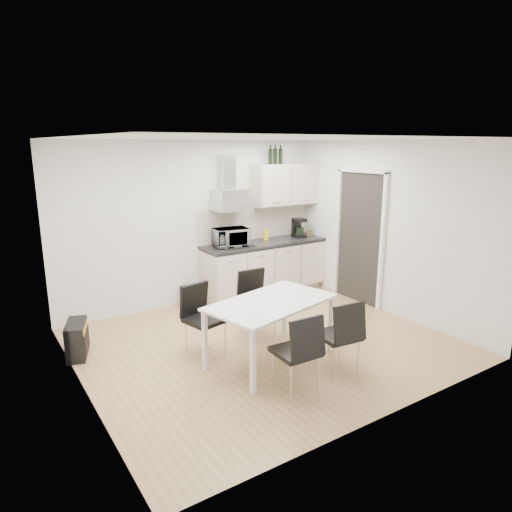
{
  "coord_description": "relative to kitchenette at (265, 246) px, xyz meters",
  "views": [
    {
      "loc": [
        -3.11,
        -4.57,
        2.54
      ],
      "look_at": [
        0.07,
        0.31,
        1.1
      ],
      "focal_mm": 32.0,
      "sensor_mm": 36.0,
      "label": 1
    }
  ],
  "objects": [
    {
      "name": "wall_right",
      "position": [
        1.07,
        -1.73,
        0.47
      ],
      "size": [
        0.1,
        4.0,
        2.6
      ],
      "primitive_type": "cube",
      "color": "silver",
      "rests_on": "ground"
    },
    {
      "name": "doorway",
      "position": [
        1.03,
        -1.18,
        0.22
      ],
      "size": [
        0.08,
        1.04,
        2.1
      ],
      "primitive_type": "cube",
      "color": "white",
      "rests_on": "ground"
    },
    {
      "name": "wall_left",
      "position": [
        -3.43,
        -1.73,
        0.47
      ],
      "size": [
        0.1,
        4.0,
        2.6
      ],
      "primitive_type": "cube",
      "color": "silver",
      "rests_on": "ground"
    },
    {
      "name": "kitchenette",
      "position": [
        0.0,
        0.0,
        0.0
      ],
      "size": [
        2.22,
        0.64,
        2.52
      ],
      "color": "beige",
      "rests_on": "ground"
    },
    {
      "name": "chair_far_right",
      "position": [
        -1.09,
        -1.44,
        -0.39
      ],
      "size": [
        0.47,
        0.53,
        0.88
      ],
      "primitive_type": null,
      "rotation": [
        0.0,
        0.0,
        3.08
      ],
      "color": "black",
      "rests_on": "ground"
    },
    {
      "name": "guitar_amp",
      "position": [
        -3.3,
        -0.78,
        -0.61
      ],
      "size": [
        0.38,
        0.56,
        0.43
      ],
      "rotation": [
        0.0,
        0.0,
        -0.33
      ],
      "color": "black",
      "rests_on": "ground"
    },
    {
      "name": "chair_far_left",
      "position": [
        -1.97,
        -1.61,
        -0.39
      ],
      "size": [
        0.54,
        0.59,
        0.88
      ],
      "primitive_type": null,
      "rotation": [
        0.0,
        0.0,
        3.37
      ],
      "color": "black",
      "rests_on": "ground"
    },
    {
      "name": "chair_near_right",
      "position": [
        -0.94,
        -2.83,
        -0.39
      ],
      "size": [
        0.49,
        0.54,
        0.88
      ],
      "primitive_type": null,
      "rotation": [
        0.0,
        0.0,
        -0.11
      ],
      "color": "black",
      "rests_on": "ground"
    },
    {
      "name": "chair_near_left",
      "position": [
        -1.58,
        -2.89,
        -0.39
      ],
      "size": [
        0.46,
        0.52,
        0.88
      ],
      "primitive_type": null,
      "rotation": [
        0.0,
        0.0,
        -0.04
      ],
      "color": "black",
      "rests_on": "ground"
    },
    {
      "name": "floor_speaker",
      "position": [
        -1.4,
        0.17,
        -0.68
      ],
      "size": [
        0.19,
        0.16,
        0.31
      ],
      "primitive_type": "cube",
      "rotation": [
        0.0,
        0.0,
        -0.01
      ],
      "color": "black",
      "rests_on": "ground"
    },
    {
      "name": "wall_front",
      "position": [
        -1.18,
        -3.73,
        0.47
      ],
      "size": [
        4.5,
        0.1,
        2.6
      ],
      "primitive_type": "cube",
      "color": "silver",
      "rests_on": "ground"
    },
    {
      "name": "wall_back",
      "position": [
        -1.18,
        0.27,
        0.47
      ],
      "size": [
        4.5,
        0.1,
        2.6
      ],
      "primitive_type": "cube",
      "color": "silver",
      "rests_on": "ground"
    },
    {
      "name": "ground",
      "position": [
        -1.18,
        -1.73,
        -0.83
      ],
      "size": [
        4.5,
        4.5,
        0.0
      ],
      "primitive_type": "plane",
      "color": "tan",
      "rests_on": "ground"
    },
    {
      "name": "dining_table",
      "position": [
        -1.39,
        -2.18,
        -0.15
      ],
      "size": [
        1.66,
        1.18,
        0.75
      ],
      "rotation": [
        0.0,
        0.0,
        0.23
      ],
      "color": "white",
      "rests_on": "ground"
    },
    {
      "name": "ceiling",
      "position": [
        -1.18,
        -1.73,
        1.77
      ],
      "size": [
        4.5,
        4.5,
        0.0
      ],
      "primitive_type": "plane",
      "color": "white",
      "rests_on": "wall_back"
    }
  ]
}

